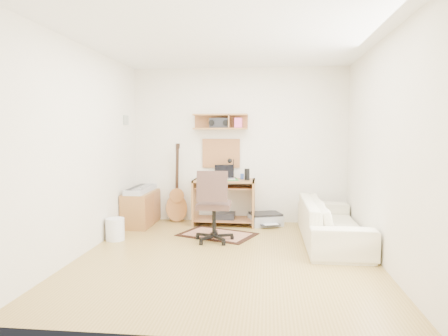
# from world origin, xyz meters

# --- Properties ---
(floor) EXTENTS (3.60, 4.00, 0.01)m
(floor) POSITION_xyz_m (0.00, 0.00, -0.01)
(floor) COLOR #AE8D48
(floor) RESTS_ON ground
(ceiling) EXTENTS (3.60, 4.00, 0.01)m
(ceiling) POSITION_xyz_m (0.00, 0.00, 2.60)
(ceiling) COLOR white
(ceiling) RESTS_ON ground
(back_wall) EXTENTS (3.60, 0.01, 2.60)m
(back_wall) POSITION_xyz_m (0.00, 2.00, 1.30)
(back_wall) COLOR silver
(back_wall) RESTS_ON ground
(left_wall) EXTENTS (0.01, 4.00, 2.60)m
(left_wall) POSITION_xyz_m (-1.80, 0.00, 1.30)
(left_wall) COLOR silver
(left_wall) RESTS_ON ground
(right_wall) EXTENTS (0.01, 4.00, 2.60)m
(right_wall) POSITION_xyz_m (1.80, 0.00, 1.30)
(right_wall) COLOR silver
(right_wall) RESTS_ON ground
(wall_shelf) EXTENTS (0.90, 0.25, 0.26)m
(wall_shelf) POSITION_xyz_m (-0.30, 1.88, 1.70)
(wall_shelf) COLOR #A26D39
(wall_shelf) RESTS_ON back_wall
(cork_board) EXTENTS (0.64, 0.03, 0.49)m
(cork_board) POSITION_xyz_m (-0.30, 1.98, 1.17)
(cork_board) COLOR tan
(cork_board) RESTS_ON back_wall
(wall_photo) EXTENTS (0.02, 0.20, 0.15)m
(wall_photo) POSITION_xyz_m (-1.79, 1.50, 1.72)
(wall_photo) COLOR #4C8CBF
(wall_photo) RESTS_ON left_wall
(desk) EXTENTS (1.00, 0.55, 0.75)m
(desk) POSITION_xyz_m (-0.22, 1.73, 0.38)
(desk) COLOR #A26D39
(desk) RESTS_ON floor
(laptop) EXTENTS (0.38, 0.38, 0.24)m
(laptop) POSITION_xyz_m (-0.20, 1.71, 0.87)
(laptop) COLOR silver
(laptop) RESTS_ON desk
(speaker) EXTENTS (0.08, 0.08, 0.19)m
(speaker) POSITION_xyz_m (0.16, 1.68, 0.84)
(speaker) COLOR black
(speaker) RESTS_ON desk
(desk_lamp) EXTENTS (0.11, 0.11, 0.34)m
(desk_lamp) POSITION_xyz_m (-0.08, 1.87, 0.92)
(desk_lamp) COLOR black
(desk_lamp) RESTS_ON desk
(pencil_cup) EXTENTS (0.06, 0.06, 0.09)m
(pencil_cup) POSITION_xyz_m (0.07, 1.83, 0.80)
(pencil_cup) COLOR #3754A5
(pencil_cup) RESTS_ON desk
(boombox) EXTENTS (0.31, 0.14, 0.16)m
(boombox) POSITION_xyz_m (-0.32, 1.87, 1.68)
(boombox) COLOR black
(boombox) RESTS_ON wall_shelf
(rug) EXTENTS (1.25, 1.06, 0.01)m
(rug) POSITION_xyz_m (-0.25, 1.03, 0.01)
(rug) COLOR beige
(rug) RESTS_ON floor
(task_chair) EXTENTS (0.53, 0.53, 1.02)m
(task_chair) POSITION_xyz_m (-0.25, 0.68, 0.51)
(task_chair) COLOR #3D2B24
(task_chair) RESTS_ON floor
(cabinet) EXTENTS (0.40, 0.90, 0.55)m
(cabinet) POSITION_xyz_m (-1.58, 1.55, 0.28)
(cabinet) COLOR #A26D39
(cabinet) RESTS_ON floor
(music_keyboard) EXTENTS (0.28, 0.90, 0.08)m
(music_keyboard) POSITION_xyz_m (-1.58, 1.55, 0.59)
(music_keyboard) COLOR #B2B5BA
(music_keyboard) RESTS_ON cabinet
(guitar) EXTENTS (0.41, 0.34, 1.34)m
(guitar) POSITION_xyz_m (-1.06, 1.86, 0.67)
(guitar) COLOR #B16F36
(guitar) RESTS_ON floor
(waste_basket) EXTENTS (0.32, 0.32, 0.31)m
(waste_basket) POSITION_xyz_m (-1.65, 0.58, 0.16)
(waste_basket) COLOR white
(waste_basket) RESTS_ON floor
(printer) EXTENTS (0.61, 0.54, 0.19)m
(printer) POSITION_xyz_m (0.46, 1.76, 0.09)
(printer) COLOR #A5A8AA
(printer) RESTS_ON floor
(sofa) EXTENTS (0.58, 2.00, 0.78)m
(sofa) POSITION_xyz_m (1.38, 0.79, 0.39)
(sofa) COLOR beige
(sofa) RESTS_ON floor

